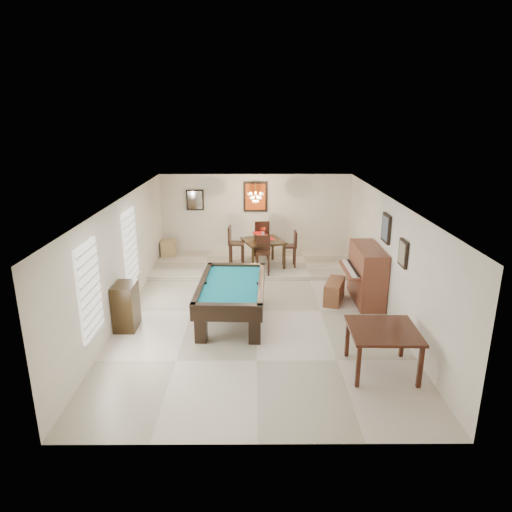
{
  "coord_description": "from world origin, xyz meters",
  "views": [
    {
      "loc": [
        -0.05,
        -9.76,
        4.37
      ],
      "look_at": [
        0.0,
        0.6,
        1.15
      ],
      "focal_mm": 32.0,
      "sensor_mm": 36.0,
      "label": 1
    }
  ],
  "objects_px": {
    "flower_vase": "(263,232)",
    "chandelier": "(256,194)",
    "upright_piano": "(360,274)",
    "dining_chair_east": "(289,249)",
    "dining_chair_north": "(261,239)",
    "piano_bench": "(334,291)",
    "corner_bench": "(169,248)",
    "square_table": "(382,350)",
    "dining_chair_west": "(237,246)",
    "pool_table": "(232,302)",
    "dining_table": "(263,251)",
    "dining_chair_south": "(263,256)",
    "apothecary_chest": "(126,306)"
  },
  "relations": [
    {
      "from": "corner_bench",
      "to": "chandelier",
      "type": "distance_m",
      "value": 3.41
    },
    {
      "from": "upright_piano",
      "to": "dining_chair_north",
      "type": "xyz_separation_m",
      "value": [
        -2.35,
        3.1,
        0.04
      ]
    },
    {
      "from": "piano_bench",
      "to": "dining_chair_south",
      "type": "xyz_separation_m",
      "value": [
        -1.71,
        1.68,
        0.39
      ]
    },
    {
      "from": "dining_chair_north",
      "to": "dining_chair_east",
      "type": "relative_size",
      "value": 1.14
    },
    {
      "from": "apothecary_chest",
      "to": "dining_table",
      "type": "distance_m",
      "value": 4.84
    },
    {
      "from": "pool_table",
      "to": "dining_table",
      "type": "bearing_deg",
      "value": 79.91
    },
    {
      "from": "piano_bench",
      "to": "chandelier",
      "type": "relative_size",
      "value": 1.57
    },
    {
      "from": "flower_vase",
      "to": "corner_bench",
      "type": "height_order",
      "value": "flower_vase"
    },
    {
      "from": "square_table",
      "to": "piano_bench",
      "type": "relative_size",
      "value": 1.25
    },
    {
      "from": "flower_vase",
      "to": "dining_chair_west",
      "type": "xyz_separation_m",
      "value": [
        -0.77,
        -0.01,
        -0.44
      ]
    },
    {
      "from": "piano_bench",
      "to": "corner_bench",
      "type": "bearing_deg",
      "value": 143.26
    },
    {
      "from": "dining_chair_west",
      "to": "dining_chair_east",
      "type": "height_order",
      "value": "dining_chair_west"
    },
    {
      "from": "dining_table",
      "to": "chandelier",
      "type": "relative_size",
      "value": 1.81
    },
    {
      "from": "chandelier",
      "to": "flower_vase",
      "type": "bearing_deg",
      "value": -48.12
    },
    {
      "from": "square_table",
      "to": "piano_bench",
      "type": "distance_m",
      "value": 3.18
    },
    {
      "from": "piano_bench",
      "to": "chandelier",
      "type": "height_order",
      "value": "chandelier"
    },
    {
      "from": "corner_bench",
      "to": "chandelier",
      "type": "relative_size",
      "value": 0.87
    },
    {
      "from": "dining_chair_north",
      "to": "piano_bench",
      "type": "bearing_deg",
      "value": 111.66
    },
    {
      "from": "pool_table",
      "to": "dining_chair_east",
      "type": "bearing_deg",
      "value": 68.34
    },
    {
      "from": "chandelier",
      "to": "upright_piano",
      "type": "bearing_deg",
      "value": -45.62
    },
    {
      "from": "apothecary_chest",
      "to": "chandelier",
      "type": "bearing_deg",
      "value": 55.81
    },
    {
      "from": "pool_table",
      "to": "corner_bench",
      "type": "relative_size",
      "value": 4.93
    },
    {
      "from": "piano_bench",
      "to": "dining_chair_south",
      "type": "distance_m",
      "value": 2.43
    },
    {
      "from": "piano_bench",
      "to": "corner_bench",
      "type": "height_order",
      "value": "corner_bench"
    },
    {
      "from": "dining_chair_south",
      "to": "dining_chair_east",
      "type": "bearing_deg",
      "value": 43.73
    },
    {
      "from": "dining_chair_south",
      "to": "chandelier",
      "type": "xyz_separation_m",
      "value": [
        -0.2,
        0.95,
        1.55
      ]
    },
    {
      "from": "piano_bench",
      "to": "dining_chair_east",
      "type": "height_order",
      "value": "dining_chair_east"
    },
    {
      "from": "dining_chair_west",
      "to": "chandelier",
      "type": "bearing_deg",
      "value": -60.12
    },
    {
      "from": "pool_table",
      "to": "dining_chair_east",
      "type": "distance_m",
      "value": 3.72
    },
    {
      "from": "dining_chair_east",
      "to": "chandelier",
      "type": "relative_size",
      "value": 1.75
    },
    {
      "from": "piano_bench",
      "to": "flower_vase",
      "type": "bearing_deg",
      "value": 125.22
    },
    {
      "from": "dining_chair_south",
      "to": "corner_bench",
      "type": "relative_size",
      "value": 2.03
    },
    {
      "from": "flower_vase",
      "to": "dining_table",
      "type": "bearing_deg",
      "value": 0.0
    },
    {
      "from": "dining_chair_north",
      "to": "corner_bench",
      "type": "distance_m",
      "value": 2.95
    },
    {
      "from": "upright_piano",
      "to": "dining_chair_east",
      "type": "bearing_deg",
      "value": 124.11
    },
    {
      "from": "dining_chair_south",
      "to": "corner_bench",
      "type": "distance_m",
      "value": 3.45
    },
    {
      "from": "flower_vase",
      "to": "chandelier",
      "type": "bearing_deg",
      "value": 131.88
    },
    {
      "from": "pool_table",
      "to": "flower_vase",
      "type": "bearing_deg",
      "value": 79.91
    },
    {
      "from": "dining_chair_south",
      "to": "flower_vase",
      "type": "bearing_deg",
      "value": 91.51
    },
    {
      "from": "square_table",
      "to": "upright_piano",
      "type": "relative_size",
      "value": 0.72
    },
    {
      "from": "dining_table",
      "to": "dining_chair_west",
      "type": "relative_size",
      "value": 0.92
    },
    {
      "from": "dining_chair_west",
      "to": "corner_bench",
      "type": "xyz_separation_m",
      "value": [
        -2.19,
        1.09,
        -0.36
      ]
    },
    {
      "from": "dining_table",
      "to": "corner_bench",
      "type": "distance_m",
      "value": 3.16
    },
    {
      "from": "dining_chair_west",
      "to": "corner_bench",
      "type": "bearing_deg",
      "value": 68.67
    },
    {
      "from": "pool_table",
      "to": "dining_table",
      "type": "xyz_separation_m",
      "value": [
        0.75,
        3.44,
        0.14
      ]
    },
    {
      "from": "dining_chair_east",
      "to": "corner_bench",
      "type": "height_order",
      "value": "dining_chair_east"
    },
    {
      "from": "piano_bench",
      "to": "upright_piano",
      "type": "bearing_deg",
      "value": 5.44
    },
    {
      "from": "flower_vase",
      "to": "corner_bench",
      "type": "xyz_separation_m",
      "value": [
        -2.96,
        1.08,
        -0.8
      ]
    },
    {
      "from": "upright_piano",
      "to": "apothecary_chest",
      "type": "bearing_deg",
      "value": -164.33
    },
    {
      "from": "upright_piano",
      "to": "piano_bench",
      "type": "height_order",
      "value": "upright_piano"
    }
  ]
}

